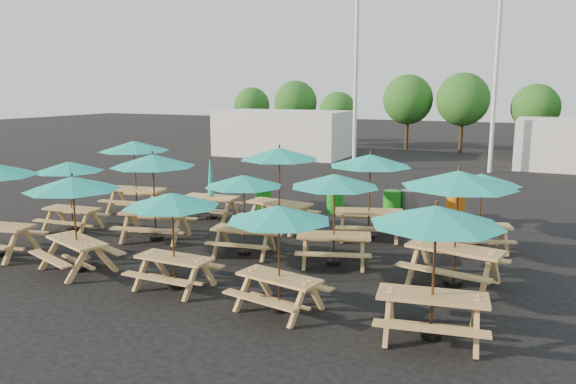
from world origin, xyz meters
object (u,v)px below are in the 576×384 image
at_px(picnic_unit_4, 153,165).
at_px(picnic_unit_6, 172,205).
at_px(picnic_unit_9, 279,219).
at_px(waste_bin_4, 455,209).
at_px(waste_bin_3, 392,205).
at_px(picnic_unit_14, 482,183).
at_px(picnic_unit_1, 69,170).
at_px(picnic_unit_2, 134,150).
at_px(picnic_unit_7, 244,185).
at_px(picnic_unit_5, 211,191).
at_px(picnic_unit_8, 279,158).
at_px(picnic_unit_10, 335,185).
at_px(picnic_unit_12, 436,222).
at_px(picnic_unit_13, 458,185).
at_px(waste_bin_1, 335,199).
at_px(picnic_unit_3, 73,188).
at_px(waste_bin_2, 409,204).
at_px(waste_bin_0, 264,195).
at_px(picnic_unit_11, 370,165).

bearing_deg(picnic_unit_4, picnic_unit_6, -61.09).
bearing_deg(picnic_unit_9, waste_bin_4, 88.08).
bearing_deg(waste_bin_3, picnic_unit_14, -40.98).
bearing_deg(waste_bin_3, picnic_unit_1, -145.86).
relative_size(picnic_unit_2, picnic_unit_7, 1.18).
distance_m(picnic_unit_5, picnic_unit_8, 2.92).
relative_size(picnic_unit_9, picnic_unit_10, 0.86).
height_order(picnic_unit_4, waste_bin_4, picnic_unit_4).
height_order(picnic_unit_12, waste_bin_4, picnic_unit_12).
bearing_deg(picnic_unit_13, picnic_unit_9, -124.18).
bearing_deg(picnic_unit_8, picnic_unit_13, -19.72).
bearing_deg(picnic_unit_1, picnic_unit_5, 41.43).
bearing_deg(picnic_unit_6, waste_bin_4, 63.12).
distance_m(picnic_unit_8, picnic_unit_10, 3.71).
bearing_deg(picnic_unit_12, picnic_unit_1, 156.17).
distance_m(waste_bin_1, waste_bin_4, 3.97).
height_order(picnic_unit_5, picnic_unit_9, picnic_unit_5).
height_order(picnic_unit_3, picnic_unit_12, picnic_unit_12).
bearing_deg(waste_bin_2, waste_bin_3, -149.88).
distance_m(picnic_unit_14, waste_bin_1, 5.80).
bearing_deg(waste_bin_0, picnic_unit_2, -145.06).
distance_m(picnic_unit_4, picnic_unit_10, 5.30).
bearing_deg(picnic_unit_11, picnic_unit_1, -178.47).
distance_m(picnic_unit_7, waste_bin_2, 6.63).
relative_size(picnic_unit_6, picnic_unit_7, 0.92).
relative_size(picnic_unit_1, picnic_unit_3, 0.81).
distance_m(picnic_unit_14, waste_bin_3, 4.16).
xyz_separation_m(picnic_unit_2, picnic_unit_12, (11.07, -5.75, -0.12)).
relative_size(picnic_unit_9, picnic_unit_12, 0.91).
bearing_deg(picnic_unit_13, waste_bin_3, 126.67).
relative_size(picnic_unit_13, waste_bin_0, 3.03).
relative_size(picnic_unit_2, waste_bin_3, 2.91).
bearing_deg(picnic_unit_5, picnic_unit_4, -95.03).
distance_m(picnic_unit_4, picnic_unit_7, 2.96).
height_order(picnic_unit_2, picnic_unit_9, picnic_unit_2).
height_order(picnic_unit_6, picnic_unit_8, picnic_unit_8).
bearing_deg(picnic_unit_7, picnic_unit_14, 19.24).
distance_m(picnic_unit_7, picnic_unit_11, 3.75).
relative_size(picnic_unit_14, waste_bin_3, 2.64).
height_order(picnic_unit_5, picnic_unit_12, picnic_unit_12).
xyz_separation_m(picnic_unit_8, picnic_unit_11, (2.75, 0.09, -0.06)).
distance_m(picnic_unit_13, waste_bin_1, 7.64).
distance_m(picnic_unit_8, picnic_unit_12, 7.98).
bearing_deg(picnic_unit_13, picnic_unit_11, 143.70).
bearing_deg(picnic_unit_4, waste_bin_4, 22.54).
bearing_deg(waste_bin_1, picnic_unit_12, -60.36).
bearing_deg(picnic_unit_8, picnic_unit_2, -173.28).
relative_size(picnic_unit_4, waste_bin_4, 3.06).
height_order(picnic_unit_9, picnic_unit_10, picnic_unit_10).
distance_m(picnic_unit_9, picnic_unit_12, 2.87).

